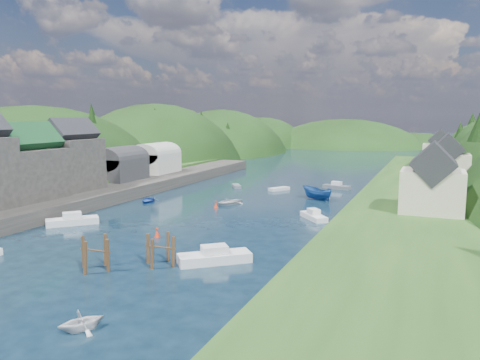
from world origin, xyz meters
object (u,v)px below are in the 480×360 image
at_px(piling_cluster_far, 160,253).
at_px(channel_buoy_far, 216,205).
at_px(piling_cluster_near, 96,257).
at_px(channel_buoy_near, 157,233).

height_order(piling_cluster_far, channel_buoy_far, piling_cluster_far).
height_order(piling_cluster_near, piling_cluster_far, piling_cluster_near).
bearing_deg(channel_buoy_far, piling_cluster_near, -85.66).
relative_size(piling_cluster_near, piling_cluster_far, 1.05).
xyz_separation_m(piling_cluster_far, channel_buoy_far, (-6.83, 26.07, -0.66)).
bearing_deg(channel_buoy_far, channel_buoy_near, -86.24).
xyz_separation_m(piling_cluster_near, channel_buoy_near, (-1.07, 11.71, -0.75)).
bearing_deg(channel_buoy_far, piling_cluster_far, -75.32).
height_order(piling_cluster_near, channel_buoy_near, piling_cluster_near).
relative_size(piling_cluster_far, channel_buoy_far, 3.10).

